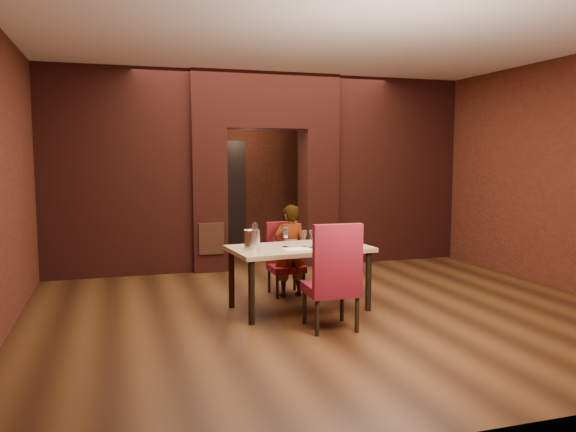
{
  "coord_description": "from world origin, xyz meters",
  "views": [
    {
      "loc": [
        -2.4,
        -7.05,
        1.84
      ],
      "look_at": [
        -0.21,
        0.0,
        1.06
      ],
      "focal_mm": 35.0,
      "sensor_mm": 36.0,
      "label": 1
    }
  ],
  "objects_px": {
    "person_seated": "(290,251)",
    "wine_glass_c": "(312,239)",
    "dining_table": "(299,278)",
    "wine_bucket": "(252,239)",
    "chair_far": "(286,259)",
    "wine_glass_b": "(304,239)",
    "water_bottle": "(255,235)",
    "potted_plant": "(336,273)",
    "chair_near": "(330,275)",
    "wine_glass_a": "(286,237)"
  },
  "relations": [
    {
      "from": "person_seated",
      "to": "wine_glass_c",
      "type": "distance_m",
      "value": 0.81
    },
    {
      "from": "person_seated",
      "to": "dining_table",
      "type": "bearing_deg",
      "value": 80.51
    },
    {
      "from": "wine_bucket",
      "to": "chair_far",
      "type": "bearing_deg",
      "value": 49.72
    },
    {
      "from": "wine_glass_b",
      "to": "water_bottle",
      "type": "height_order",
      "value": "water_bottle"
    },
    {
      "from": "water_bottle",
      "to": "potted_plant",
      "type": "distance_m",
      "value": 1.79
    },
    {
      "from": "chair_far",
      "to": "wine_glass_c",
      "type": "relative_size",
      "value": 4.76
    },
    {
      "from": "wine_glass_b",
      "to": "potted_plant",
      "type": "relative_size",
      "value": 0.5
    },
    {
      "from": "dining_table",
      "to": "person_seated",
      "type": "height_order",
      "value": "person_seated"
    },
    {
      "from": "potted_plant",
      "to": "chair_near",
      "type": "bearing_deg",
      "value": -113.95
    },
    {
      "from": "dining_table",
      "to": "chair_far",
      "type": "relative_size",
      "value": 1.7
    },
    {
      "from": "wine_glass_b",
      "to": "water_bottle",
      "type": "relative_size",
      "value": 0.64
    },
    {
      "from": "dining_table",
      "to": "potted_plant",
      "type": "relative_size",
      "value": 4.21
    },
    {
      "from": "chair_far",
      "to": "person_seated",
      "type": "xyz_separation_m",
      "value": [
        0.02,
        -0.09,
        0.13
      ]
    },
    {
      "from": "dining_table",
      "to": "wine_glass_b",
      "type": "height_order",
      "value": "wine_glass_b"
    },
    {
      "from": "potted_plant",
      "to": "chair_far",
      "type": "bearing_deg",
      "value": -165.63
    },
    {
      "from": "wine_glass_a",
      "to": "wine_glass_b",
      "type": "xyz_separation_m",
      "value": [
        0.21,
        -0.06,
        -0.02
      ]
    },
    {
      "from": "chair_near",
      "to": "wine_glass_a",
      "type": "xyz_separation_m",
      "value": [
        -0.24,
        0.85,
        0.3
      ]
    },
    {
      "from": "wine_glass_b",
      "to": "dining_table",
      "type": "bearing_deg",
      "value": 146.39
    },
    {
      "from": "person_seated",
      "to": "wine_glass_a",
      "type": "distance_m",
      "value": 0.73
    },
    {
      "from": "chair_near",
      "to": "wine_bucket",
      "type": "distance_m",
      "value": 1.08
    },
    {
      "from": "chair_near",
      "to": "wine_glass_c",
      "type": "bearing_deg",
      "value": -91.9
    },
    {
      "from": "wine_glass_a",
      "to": "wine_glass_b",
      "type": "relative_size",
      "value": 1.18
    },
    {
      "from": "chair_far",
      "to": "wine_bucket",
      "type": "height_order",
      "value": "wine_bucket"
    },
    {
      "from": "wine_glass_a",
      "to": "wine_glass_c",
      "type": "relative_size",
      "value": 1.13
    },
    {
      "from": "chair_near",
      "to": "wine_glass_c",
      "type": "relative_size",
      "value": 5.71
    },
    {
      "from": "dining_table",
      "to": "person_seated",
      "type": "distance_m",
      "value": 0.7
    },
    {
      "from": "wine_glass_a",
      "to": "water_bottle",
      "type": "bearing_deg",
      "value": 172.04
    },
    {
      "from": "potted_plant",
      "to": "dining_table",
      "type": "bearing_deg",
      "value": -132.26
    },
    {
      "from": "wine_glass_c",
      "to": "potted_plant",
      "type": "xyz_separation_m",
      "value": [
        0.74,
        1.06,
        -0.67
      ]
    },
    {
      "from": "dining_table",
      "to": "chair_far",
      "type": "distance_m",
      "value": 0.75
    },
    {
      "from": "wine_glass_a",
      "to": "person_seated",
      "type": "bearing_deg",
      "value": 68.24
    },
    {
      "from": "dining_table",
      "to": "wine_glass_c",
      "type": "xyz_separation_m",
      "value": [
        0.12,
        -0.11,
        0.49
      ]
    },
    {
      "from": "dining_table",
      "to": "chair_near",
      "type": "relative_size",
      "value": 1.42
    },
    {
      "from": "wine_glass_a",
      "to": "wine_bucket",
      "type": "height_order",
      "value": "same"
    },
    {
      "from": "chair_near",
      "to": "person_seated",
      "type": "height_order",
      "value": "person_seated"
    },
    {
      "from": "wine_glass_b",
      "to": "chair_far",
      "type": "bearing_deg",
      "value": 88.82
    },
    {
      "from": "dining_table",
      "to": "wine_glass_c",
      "type": "height_order",
      "value": "wine_glass_c"
    },
    {
      "from": "wine_glass_a",
      "to": "water_bottle",
      "type": "height_order",
      "value": "water_bottle"
    },
    {
      "from": "dining_table",
      "to": "person_seated",
      "type": "bearing_deg",
      "value": 77.2
    },
    {
      "from": "chair_far",
      "to": "wine_glass_a",
      "type": "distance_m",
      "value": 0.85
    },
    {
      "from": "wine_glass_b",
      "to": "person_seated",
      "type": "bearing_deg",
      "value": 86.79
    },
    {
      "from": "person_seated",
      "to": "water_bottle",
      "type": "distance_m",
      "value": 0.9
    },
    {
      "from": "dining_table",
      "to": "wine_glass_a",
      "type": "height_order",
      "value": "wine_glass_a"
    },
    {
      "from": "water_bottle",
      "to": "wine_glass_c",
      "type": "bearing_deg",
      "value": -16.28
    },
    {
      "from": "chair_near",
      "to": "wine_glass_a",
      "type": "height_order",
      "value": "chair_near"
    },
    {
      "from": "chair_near",
      "to": "potted_plant",
      "type": "relative_size",
      "value": 2.97
    },
    {
      "from": "wine_glass_b",
      "to": "wine_bucket",
      "type": "relative_size",
      "value": 0.85
    },
    {
      "from": "chair_far",
      "to": "potted_plant",
      "type": "relative_size",
      "value": 2.47
    },
    {
      "from": "dining_table",
      "to": "wine_glass_b",
      "type": "bearing_deg",
      "value": -38.87
    },
    {
      "from": "wine_bucket",
      "to": "potted_plant",
      "type": "relative_size",
      "value": 0.59
    }
  ]
}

